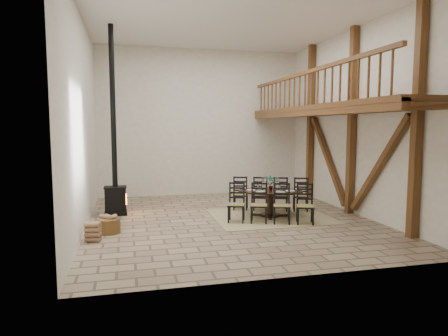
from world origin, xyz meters
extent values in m
plane|color=tan|center=(0.00, 0.00, 0.00)|extent=(8.00, 8.00, 0.00)
cube|color=white|center=(0.00, 4.00, 2.50)|extent=(7.00, 0.02, 5.00)
cube|color=white|center=(0.00, -4.00, 2.50)|extent=(7.00, 0.02, 5.00)
cube|color=white|center=(-3.50, 0.00, 2.50)|extent=(0.02, 8.00, 5.00)
cube|color=white|center=(3.50, 0.00, 2.50)|extent=(0.02, 8.00, 5.00)
cube|color=white|center=(0.00, 0.00, 5.00)|extent=(7.00, 8.00, 0.02)
cube|color=brown|center=(3.38, -2.50, 2.50)|extent=(0.18, 0.18, 5.00)
cube|color=brown|center=(3.38, 0.00, 2.50)|extent=(0.18, 0.18, 5.00)
cube|color=brown|center=(3.38, 2.50, 2.50)|extent=(0.18, 0.18, 5.00)
cube|color=brown|center=(3.38, -1.25, 1.40)|extent=(0.14, 2.16, 2.54)
cube|color=brown|center=(3.38, 1.25, 1.40)|extent=(0.14, 2.16, 2.54)
cube|color=brown|center=(3.38, 0.00, 2.80)|extent=(0.20, 7.80, 0.20)
cube|color=brown|center=(2.70, 0.00, 2.85)|extent=(1.60, 7.80, 0.12)
cube|color=brown|center=(2.00, 0.00, 2.75)|extent=(0.18, 7.80, 0.22)
cube|color=brown|center=(2.00, 0.00, 3.75)|extent=(0.09, 7.60, 0.09)
cube|color=brown|center=(2.00, 0.00, 3.33)|extent=(0.06, 7.60, 0.86)
cube|color=tan|center=(1.11, 0.09, 0.01)|extent=(3.00, 2.50, 0.02)
ellipsoid|color=black|center=(1.11, 0.09, 0.68)|extent=(1.94, 1.55, 0.04)
cylinder|color=black|center=(1.11, 0.09, 0.33)|extent=(0.17, 0.17, 0.62)
cylinder|color=black|center=(1.11, 0.09, 0.05)|extent=(0.52, 0.52, 0.06)
cube|color=#A5934C|center=(0.07, -0.32, 0.45)|extent=(0.52, 0.51, 0.04)
cube|color=black|center=(0.07, -0.32, 0.21)|extent=(0.50, 0.50, 0.43)
cube|color=black|center=(0.13, -0.16, 0.71)|extent=(0.34, 0.16, 0.56)
cube|color=#A5934C|center=(0.59, -0.52, 0.45)|extent=(0.52, 0.51, 0.04)
cube|color=black|center=(0.59, -0.52, 0.21)|extent=(0.50, 0.50, 0.43)
cube|color=black|center=(0.65, -0.35, 0.71)|extent=(0.34, 0.16, 0.56)
cube|color=#A5934C|center=(1.12, -0.71, 0.45)|extent=(0.52, 0.51, 0.04)
cube|color=black|center=(1.12, -0.71, 0.21)|extent=(0.50, 0.50, 0.43)
cube|color=black|center=(1.18, -0.54, 0.71)|extent=(0.34, 0.16, 0.56)
cube|color=#A5934C|center=(1.64, -0.90, 0.45)|extent=(0.52, 0.51, 0.04)
cube|color=black|center=(1.64, -0.90, 0.21)|extent=(0.50, 0.50, 0.43)
cube|color=black|center=(1.70, -0.74, 0.71)|extent=(0.34, 0.16, 0.56)
cube|color=#A5934C|center=(0.58, 1.07, 0.45)|extent=(0.52, 0.51, 0.04)
cube|color=black|center=(0.58, 1.07, 0.21)|extent=(0.50, 0.50, 0.43)
cube|color=black|center=(0.52, 0.91, 0.71)|extent=(0.34, 0.16, 0.56)
cube|color=#A5934C|center=(1.11, 0.88, 0.45)|extent=(0.52, 0.51, 0.04)
cube|color=black|center=(1.11, 0.88, 0.21)|extent=(0.50, 0.50, 0.43)
cube|color=black|center=(1.05, 0.72, 0.71)|extent=(0.34, 0.16, 0.56)
cube|color=#A5934C|center=(1.63, 0.69, 0.45)|extent=(0.52, 0.51, 0.04)
cube|color=black|center=(1.63, 0.69, 0.21)|extent=(0.50, 0.50, 0.43)
cube|color=black|center=(1.57, 0.52, 0.71)|extent=(0.34, 0.16, 0.56)
cube|color=#A5934C|center=(2.16, 0.50, 0.45)|extent=(0.52, 0.51, 0.04)
cube|color=black|center=(2.16, 0.50, 0.21)|extent=(0.50, 0.50, 0.43)
cube|color=black|center=(2.09, 0.33, 0.71)|extent=(0.34, 0.16, 0.56)
cube|color=white|center=(1.11, 0.09, 0.70)|extent=(1.45, 1.06, 0.01)
cube|color=white|center=(1.11, 0.09, 0.79)|extent=(0.88, 0.55, 0.18)
cylinder|color=white|center=(0.96, 0.14, 0.87)|extent=(0.12, 0.12, 0.34)
cylinder|color=white|center=(1.27, 0.03, 0.87)|extent=(0.12, 0.12, 0.34)
cylinder|color=silver|center=(0.96, 0.14, 0.78)|extent=(0.06, 0.06, 0.16)
cylinder|color=silver|center=(1.27, 0.03, 0.78)|extent=(0.06, 0.06, 0.16)
imported|color=#4C723F|center=(1.13, 0.13, 0.89)|extent=(0.24, 0.20, 0.39)
cube|color=black|center=(-2.86, 1.30, 0.05)|extent=(0.60, 0.46, 0.09)
cube|color=black|center=(-2.86, 1.30, 0.41)|extent=(0.55, 0.41, 0.64)
cube|color=#FF590C|center=(-2.58, 1.30, 0.41)|extent=(0.02, 0.26, 0.26)
cube|color=black|center=(-2.86, 1.30, 0.75)|extent=(0.59, 0.45, 0.04)
cylinder|color=black|center=(-2.86, 1.30, 2.88)|extent=(0.14, 0.14, 4.23)
cylinder|color=brown|center=(-2.96, -0.60, 0.16)|extent=(0.50, 0.50, 0.33)
cube|color=#A47C5B|center=(-2.96, -0.60, 0.36)|extent=(0.27, 0.27, 0.10)
cube|color=#A47C5B|center=(-3.25, -1.22, 0.21)|extent=(0.34, 0.27, 0.41)
camera|label=1|loc=(-2.51, -9.68, 2.38)|focal=32.00mm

